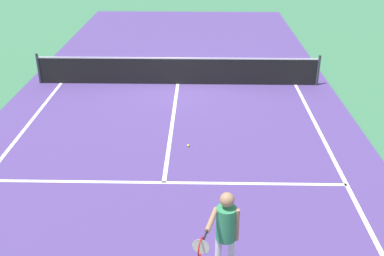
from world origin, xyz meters
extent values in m
plane|color=#38724C|center=(0.00, 0.00, 0.00)|extent=(60.00, 60.00, 0.00)
cube|color=#4C387A|center=(0.00, 0.00, 0.00)|extent=(10.62, 24.40, 0.00)
cube|color=white|center=(4.11, -5.95, 0.00)|extent=(0.10, 11.89, 0.01)
cube|color=white|center=(0.00, -6.40, 0.00)|extent=(8.22, 0.10, 0.01)
cube|color=white|center=(0.00, -3.20, 0.00)|extent=(0.10, 6.40, 0.01)
cylinder|color=#33383D|center=(-4.84, 0.00, 0.54)|extent=(0.09, 0.09, 1.07)
cylinder|color=#33383D|center=(4.84, 0.00, 0.54)|extent=(0.09, 0.09, 1.07)
cube|color=black|center=(0.00, 0.00, 0.46)|extent=(9.67, 0.02, 0.91)
cube|color=white|center=(0.00, 0.00, 0.94)|extent=(9.67, 0.03, 0.05)
cylinder|color=#338C59|center=(1.24, -9.35, 1.14)|extent=(0.32, 0.32, 0.59)
sphere|color=#A87A5B|center=(1.24, -9.35, 1.59)|extent=(0.23, 0.23, 0.23)
cylinder|color=#A87A5B|center=(1.40, -9.39, 1.14)|extent=(0.08, 0.08, 0.57)
cylinder|color=#A87A5B|center=(1.00, -9.59, 1.38)|extent=(0.22, 0.57, 0.08)
cylinder|color=black|center=(0.90, -9.97, 1.38)|extent=(0.08, 0.22, 0.03)
torus|color=red|center=(0.84, -10.20, 1.38)|extent=(0.09, 0.28, 0.28)
cylinder|color=silver|center=(0.84, -10.20, 1.38)|extent=(0.24, 0.07, 0.25)
sphere|color=#CCE033|center=(0.50, -4.65, 0.03)|extent=(0.07, 0.07, 0.07)
camera|label=1|loc=(0.83, -15.31, 5.67)|focal=43.50mm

